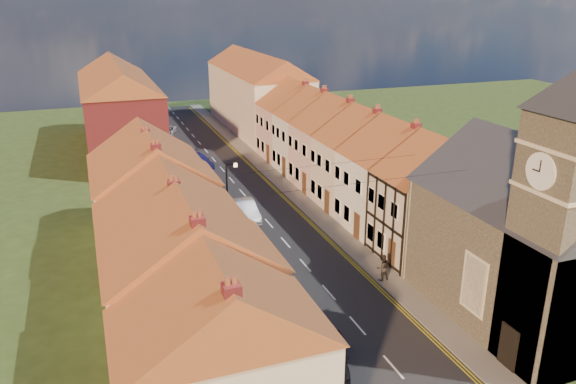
{
  "coord_description": "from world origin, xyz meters",
  "views": [
    {
      "loc": [
        -13.2,
        -18.46,
        17.87
      ],
      "look_at": [
        0.74,
        19.48,
        3.5
      ],
      "focal_mm": 35.0,
      "sensor_mm": 36.0,
      "label": 1
    }
  ],
  "objects_px": {
    "lamppost": "(228,196)",
    "pedestrian_right": "(382,267)",
    "pedestrian_left": "(261,270)",
    "car_mid": "(246,210)",
    "church": "(538,226)",
    "car_far": "(199,161)",
    "car_distant": "(167,131)",
    "car_near": "(332,356)"
  },
  "relations": [
    {
      "from": "car_far",
      "to": "car_distant",
      "type": "height_order",
      "value": "car_far"
    },
    {
      "from": "car_far",
      "to": "car_mid",
      "type": "bearing_deg",
      "value": -99.43
    },
    {
      "from": "car_distant",
      "to": "pedestrian_left",
      "type": "bearing_deg",
      "value": -71.32
    },
    {
      "from": "car_distant",
      "to": "car_near",
      "type": "bearing_deg",
      "value": -70.34
    },
    {
      "from": "car_distant",
      "to": "lamppost",
      "type": "bearing_deg",
      "value": -71.64
    },
    {
      "from": "church",
      "to": "car_distant",
      "type": "relative_size",
      "value": 3.45
    },
    {
      "from": "car_mid",
      "to": "pedestrian_right",
      "type": "relative_size",
      "value": 2.57
    },
    {
      "from": "pedestrian_left",
      "to": "car_mid",
      "type": "bearing_deg",
      "value": 75.96
    },
    {
      "from": "church",
      "to": "pedestrian_right",
      "type": "bearing_deg",
      "value": 128.83
    },
    {
      "from": "lamppost",
      "to": "car_far",
      "type": "height_order",
      "value": "lamppost"
    },
    {
      "from": "car_mid",
      "to": "car_distant",
      "type": "bearing_deg",
      "value": 94.64
    },
    {
      "from": "pedestrian_left",
      "to": "pedestrian_right",
      "type": "distance_m",
      "value": 7.93
    },
    {
      "from": "car_distant",
      "to": "pedestrian_left",
      "type": "xyz_separation_m",
      "value": [
        -0.5,
        -42.88,
        0.4
      ]
    },
    {
      "from": "car_mid",
      "to": "church",
      "type": "bearing_deg",
      "value": -60.35
    },
    {
      "from": "car_mid",
      "to": "car_far",
      "type": "relative_size",
      "value": 0.95
    },
    {
      "from": "lamppost",
      "to": "pedestrian_left",
      "type": "bearing_deg",
      "value": -89.14
    },
    {
      "from": "car_near",
      "to": "pedestrian_left",
      "type": "height_order",
      "value": "pedestrian_left"
    },
    {
      "from": "pedestrian_right",
      "to": "lamppost",
      "type": "bearing_deg",
      "value": -57.71
    },
    {
      "from": "car_near",
      "to": "pedestrian_right",
      "type": "height_order",
      "value": "pedestrian_right"
    },
    {
      "from": "lamppost",
      "to": "car_mid",
      "type": "bearing_deg",
      "value": 57.87
    },
    {
      "from": "car_mid",
      "to": "car_far",
      "type": "distance_m",
      "value": 16.02
    },
    {
      "from": "church",
      "to": "car_near",
      "type": "height_order",
      "value": "church"
    },
    {
      "from": "car_mid",
      "to": "car_distant",
      "type": "xyz_separation_m",
      "value": [
        -1.7,
        31.72,
        -0.14
      ]
    },
    {
      "from": "car_mid",
      "to": "car_distant",
      "type": "distance_m",
      "value": 31.76
    },
    {
      "from": "lamppost",
      "to": "pedestrian_right",
      "type": "relative_size",
      "value": 3.35
    },
    {
      "from": "lamppost",
      "to": "car_distant",
      "type": "bearing_deg",
      "value": 89.01
    },
    {
      "from": "lamppost",
      "to": "car_far",
      "type": "distance_m",
      "value": 19.96
    },
    {
      "from": "pedestrian_left",
      "to": "pedestrian_right",
      "type": "bearing_deg",
      "value": -20.26
    },
    {
      "from": "car_far",
      "to": "pedestrian_left",
      "type": "relative_size",
      "value": 2.73
    },
    {
      "from": "church",
      "to": "lamppost",
      "type": "bearing_deg",
      "value": 128.3
    },
    {
      "from": "car_far",
      "to": "pedestrian_left",
      "type": "xyz_separation_m",
      "value": [
        -1.57,
        -27.17,
        0.31
      ]
    },
    {
      "from": "car_mid",
      "to": "car_far",
      "type": "height_order",
      "value": "car_mid"
    },
    {
      "from": "lamppost",
      "to": "car_mid",
      "type": "relative_size",
      "value": 1.31
    },
    {
      "from": "car_far",
      "to": "church",
      "type": "bearing_deg",
      "value": -84.15
    },
    {
      "from": "pedestrian_right",
      "to": "church",
      "type": "bearing_deg",
      "value": 123.18
    },
    {
      "from": "car_far",
      "to": "car_distant",
      "type": "bearing_deg",
      "value": 82.22
    },
    {
      "from": "lamppost",
      "to": "car_distant",
      "type": "relative_size",
      "value": 1.36
    },
    {
      "from": "car_near",
      "to": "pedestrian_right",
      "type": "relative_size",
      "value": 2.19
    },
    {
      "from": "car_far",
      "to": "pedestrian_right",
      "type": "distance_m",
      "value": 30.14
    },
    {
      "from": "car_near",
      "to": "car_mid",
      "type": "distance_m",
      "value": 20.64
    },
    {
      "from": "church",
      "to": "car_mid",
      "type": "xyz_separation_m",
      "value": [
        -10.86,
        20.36,
        -5.12
      ]
    },
    {
      "from": "car_near",
      "to": "pedestrian_left",
      "type": "bearing_deg",
      "value": 114.59
    }
  ]
}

